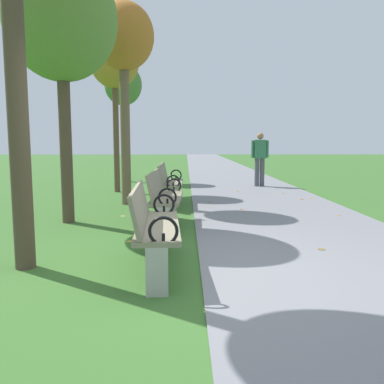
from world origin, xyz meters
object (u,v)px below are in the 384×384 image
Objects in this scene: tree_2 at (61,21)px; tree_4 at (114,63)px; park_bench_3 at (170,183)px; tree_3 at (123,41)px; park_bench_1 at (153,225)px; park_bench_2 at (164,197)px; tree_5 at (123,88)px; pedestrian_walking at (260,156)px.

tree_2 is 1.03× the size of tree_4.
park_bench_3 is 0.37× the size of tree_3.
park_bench_1 is 7.61m from tree_4.
park_bench_1 is at bearing -57.51° from tree_2.
park_bench_2 is 0.38× the size of tree_3.
park_bench_1 is 0.38× the size of tree_3.
tree_5 is (-0.23, 2.95, -0.26)m from tree_4.
tree_2 reaches higher than tree_3.
park_bench_1 is 5.60m from tree_3.
park_bench_3 is 6.23m from tree_5.
tree_5 is (-1.76, 7.60, 2.70)m from park_bench_2.
tree_3 reaches higher than tree_5.
park_bench_1 is at bearing -90.00° from park_bench_3.
tree_4 reaches higher than park_bench_1.
tree_4 is (-1.53, 4.65, 2.96)m from park_bench_2.
tree_5 is at bearing 158.05° from pedestrian_walking.
pedestrian_walking is (4.14, 1.19, -2.51)m from tree_4.
tree_2 is 4.24m from tree_4.
tree_5 reaches higher than park_bench_2.
tree_3 is (-0.96, 2.43, 2.99)m from park_bench_2.
pedestrian_walking is at bearing 43.70° from tree_3.
tree_5 is (-1.76, 9.80, 2.70)m from park_bench_1.
tree_4 is 2.97m from tree_5.
park_bench_2 is (-0.00, 2.20, 0.00)m from park_bench_1.
tree_2 reaches higher than park_bench_2.
tree_2 is 1.09× the size of tree_5.
tree_2 reaches higher than pedestrian_walking.
tree_5 is at bearing 90.78° from tree_2.
park_bench_2 is at bearing 90.00° from park_bench_1.
park_bench_3 is at bearing -126.14° from pedestrian_walking.
park_bench_2 is at bearing -71.76° from tree_4.
park_bench_2 is 5.72m from tree_4.
tree_3 is at bearing -81.20° from tree_5.
tree_3 reaches higher than park_bench_2.
park_bench_2 is at bearing -76.98° from tree_5.
tree_4 is at bearing 104.55° from tree_3.
tree_5 is (-1.76, 5.33, 2.70)m from park_bench_3.
park_bench_1 is at bearing -77.39° from tree_4.
park_bench_2 is 0.38× the size of tree_4.
pedestrian_walking is (2.61, 3.57, 0.44)m from park_bench_3.
park_bench_2 is at bearing -90.00° from park_bench_3.
tree_3 is 5.55m from pedestrian_walking.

